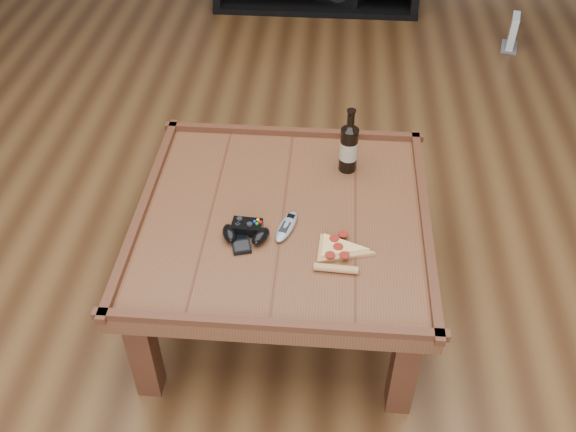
# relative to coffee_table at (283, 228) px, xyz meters

# --- Properties ---
(ground) EXTENTS (6.00, 6.00, 0.00)m
(ground) POSITION_rel_coffee_table_xyz_m (0.00, 0.00, -0.39)
(ground) COLOR #462914
(ground) RESTS_ON ground
(coffee_table) EXTENTS (1.03, 1.03, 0.48)m
(coffee_table) POSITION_rel_coffee_table_xyz_m (0.00, 0.00, 0.00)
(coffee_table) COLOR #5B321A
(coffee_table) RESTS_ON ground
(beer_bottle) EXTENTS (0.07, 0.07, 0.26)m
(beer_bottle) POSITION_rel_coffee_table_xyz_m (0.22, 0.28, 0.16)
(beer_bottle) COLOR black
(beer_bottle) RESTS_ON coffee_table
(game_controller) EXTENTS (0.18, 0.12, 0.05)m
(game_controller) POSITION_rel_coffee_table_xyz_m (-0.11, -0.11, 0.08)
(game_controller) COLOR black
(game_controller) RESTS_ON coffee_table
(pizza_slice) EXTENTS (0.16, 0.26, 0.03)m
(pizza_slice) POSITION_rel_coffee_table_xyz_m (0.19, -0.17, 0.07)
(pizza_slice) COLOR tan
(pizza_slice) RESTS_ON coffee_table
(smartphone) EXTENTS (0.09, 0.12, 0.01)m
(smartphone) POSITION_rel_coffee_table_xyz_m (-0.13, -0.15, 0.07)
(smartphone) COLOR black
(smartphone) RESTS_ON coffee_table
(remote_control) EXTENTS (0.09, 0.17, 0.02)m
(remote_control) POSITION_rel_coffee_table_xyz_m (0.02, -0.07, 0.07)
(remote_control) COLOR gray
(remote_control) RESTS_ON coffee_table
(game_console) EXTENTS (0.13, 0.19, 0.21)m
(game_console) POSITION_rel_coffee_table_xyz_m (1.25, 2.19, -0.29)
(game_console) COLOR slate
(game_console) RESTS_ON ground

